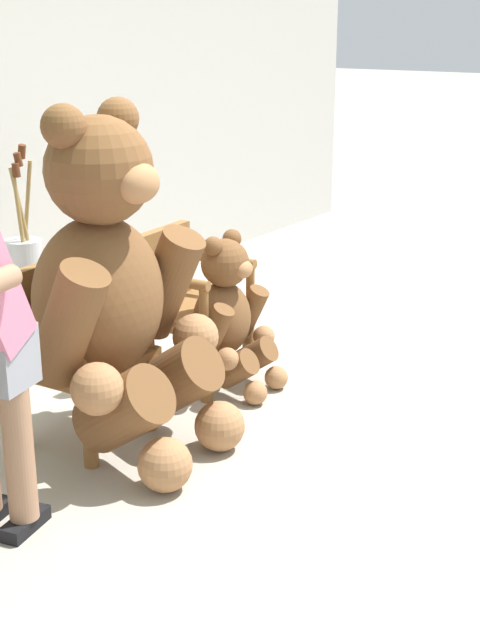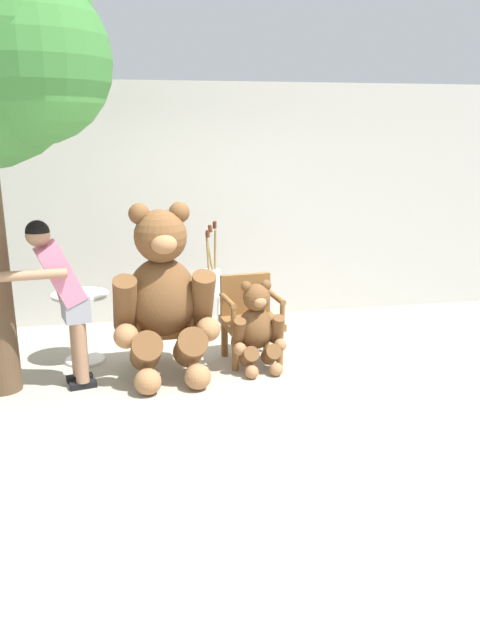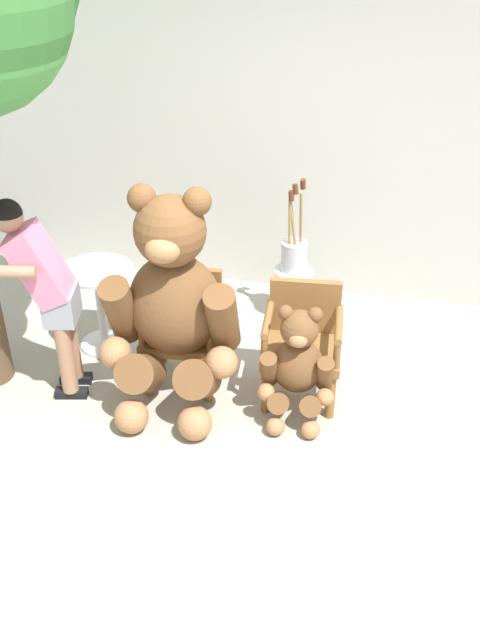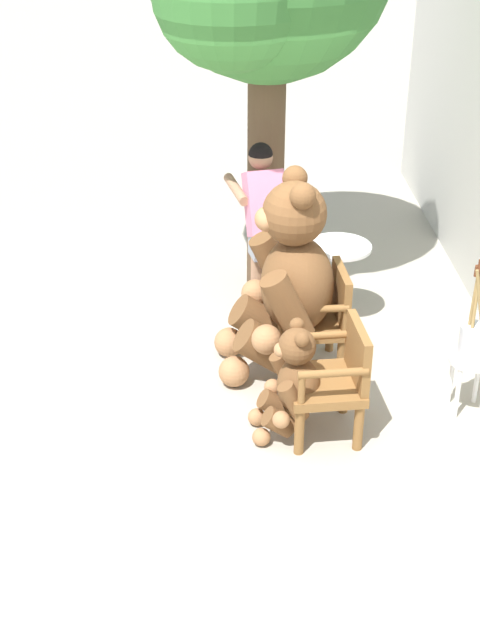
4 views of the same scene
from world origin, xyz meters
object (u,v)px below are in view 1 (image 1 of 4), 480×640
object	(u,v)px
white_stool	(27,298)
brush_bucket	(24,255)
wooden_chair_left	(74,348)
teddy_bear_large	(113,289)
teddy_bear_small	(229,315)
wooden_chair_right	(187,302)

from	to	relation	value
white_stool	brush_bucket	xyz separation A→B (m)	(0.00, -0.00, 0.27)
wooden_chair_left	teddy_bear_large	xyz separation A→B (m)	(0.01, -0.27, 0.34)
teddy_bear_small	white_stool	world-z (taller)	teddy_bear_small
teddy_bear_large	brush_bucket	xyz separation A→B (m)	(0.65, 1.32, -0.18)
wooden_chair_left	wooden_chair_right	size ratio (longest dim) A/B	1.00
wooden_chair_right	teddy_bear_small	xyz separation A→B (m)	(0.01, -0.29, -0.03)
white_stool	brush_bucket	bearing A→B (deg)	-86.33
teddy_bear_large	wooden_chair_left	bearing A→B (deg)	92.08
wooden_chair_right	white_stool	xyz separation A→B (m)	(-0.23, 1.05, -0.11)
wooden_chair_left	white_stool	size ratio (longest dim) A/B	1.87
wooden_chair_left	brush_bucket	size ratio (longest dim) A/B	1.05
teddy_bear_large	teddy_bear_small	distance (m)	0.97
white_stool	wooden_chair_left	bearing A→B (deg)	-122.24
teddy_bear_small	brush_bucket	distance (m)	1.37
brush_bucket	wooden_chair_left	bearing A→B (deg)	-122.30
wooden_chair_left	white_stool	bearing A→B (deg)	57.76
wooden_chair_left	teddy_bear_small	size ratio (longest dim) A/B	0.97
wooden_chair_left	wooden_chair_right	distance (m)	0.89
wooden_chair_right	white_stool	world-z (taller)	wooden_chair_right
teddy_bear_large	brush_bucket	world-z (taller)	teddy_bear_large
wooden_chair_left	teddy_bear_small	distance (m)	0.95
teddy_bear_large	white_stool	distance (m)	1.54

